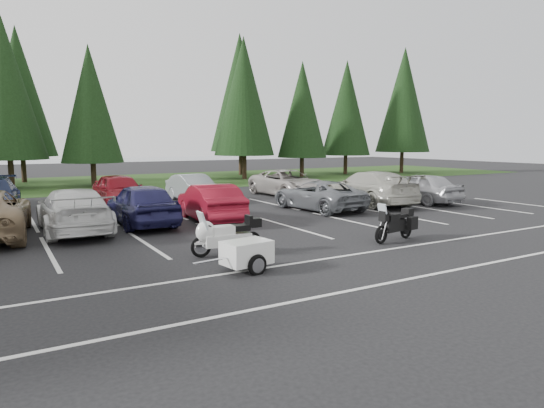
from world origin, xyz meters
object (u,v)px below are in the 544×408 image
(car_far_3, at_px, (194,188))
(cargo_trailer, at_px, (247,256))
(touring_motorcycle, at_px, (227,232))
(car_far_4, at_px, (288,183))
(car_near_7, at_px, (369,188))
(adventure_motorcycle, at_px, (394,221))
(car_near_3, at_px, (74,210))
(car_near_4, at_px, (141,204))
(car_near_5, at_px, (210,202))
(car_near_6, at_px, (318,195))
(car_near_8, at_px, (419,188))
(car_far_2, at_px, (120,190))

(car_far_3, bearing_deg, cargo_trailer, -109.61)
(touring_motorcycle, bearing_deg, car_far_3, 76.17)
(car_far_4, xyz_separation_m, cargo_trailer, (-9.37, -13.13, -0.37))
(car_near_7, distance_m, touring_motorcycle, 12.31)
(car_near_7, distance_m, adventure_motorcycle, 8.96)
(car_near_3, distance_m, car_near_4, 2.43)
(car_near_5, height_order, car_near_6, car_near_5)
(car_near_7, xyz_separation_m, car_near_8, (2.69, -0.74, -0.07))
(car_near_8, bearing_deg, car_near_3, -3.70)
(car_near_5, height_order, car_near_7, car_near_7)
(car_near_4, bearing_deg, cargo_trailer, 93.30)
(car_near_4, bearing_deg, car_near_5, 170.63)
(car_far_4, height_order, cargo_trailer, car_far_4)
(car_near_6, xyz_separation_m, adventure_motorcycle, (-2.02, -6.90, -0.04))
(car_near_4, distance_m, car_near_7, 11.38)
(car_near_4, xyz_separation_m, car_far_2, (0.45, 5.52, -0.00))
(car_near_8, height_order, adventure_motorcycle, car_near_8)
(car_near_7, bearing_deg, adventure_motorcycle, 58.26)
(car_near_3, xyz_separation_m, car_far_3, (6.68, 6.01, -0.07))
(car_far_4, xyz_separation_m, adventure_motorcycle, (-3.77, -12.33, -0.12))
(car_near_8, distance_m, car_far_2, 14.86)
(car_far_3, bearing_deg, car_near_4, -130.43)
(car_far_3, relative_size, cargo_trailer, 2.60)
(car_near_6, relative_size, cargo_trailer, 2.97)
(car_far_2, bearing_deg, car_near_8, -25.07)
(car_near_3, height_order, touring_motorcycle, car_near_3)
(car_near_8, bearing_deg, car_far_4, -57.28)
(adventure_motorcycle, bearing_deg, cargo_trailer, 177.45)
(car_near_5, bearing_deg, car_near_3, 3.96)
(car_near_7, relative_size, car_near_8, 1.28)
(car_far_2, height_order, car_far_4, car_far_2)
(car_near_4, distance_m, car_far_3, 7.14)
(car_far_2, xyz_separation_m, car_far_3, (3.81, 0.20, -0.09))
(car_far_4, xyz_separation_m, touring_motorcycle, (-9.07, -11.35, -0.11))
(car_near_4, xyz_separation_m, car_far_4, (9.81, 5.43, -0.05))
(car_near_7, xyz_separation_m, car_far_3, (-7.11, 5.43, -0.13))
(car_near_7, distance_m, car_far_3, 8.94)
(car_near_3, relative_size, car_near_6, 1.09)
(car_near_3, relative_size, car_far_2, 1.13)
(car_near_4, distance_m, car_near_6, 8.07)
(car_near_6, bearing_deg, car_near_8, 171.59)
(car_near_4, height_order, cargo_trailer, car_near_4)
(car_near_4, xyz_separation_m, car_far_3, (4.27, 5.72, -0.10))
(car_near_3, relative_size, touring_motorcycle, 2.29)
(car_far_4, bearing_deg, car_near_5, -142.61)
(cargo_trailer, bearing_deg, car_near_3, 102.92)
(car_near_6, xyz_separation_m, car_near_8, (6.00, -0.44, 0.09))
(car_near_7, bearing_deg, car_near_3, 7.20)
(car_near_4, height_order, car_near_5, car_near_4)
(car_far_3, relative_size, car_far_4, 0.79)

